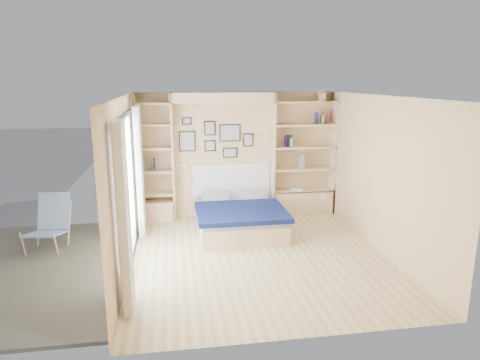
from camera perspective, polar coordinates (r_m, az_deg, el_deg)
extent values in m
plane|color=#D5BC86|center=(6.92, 2.49, -10.10)|extent=(4.50, 4.50, 0.00)
plane|color=tan|center=(8.69, -0.38, 3.40)|extent=(4.00, 0.00, 4.00)
plane|color=tan|center=(4.43, 8.50, -6.60)|extent=(4.00, 0.00, 4.00)
plane|color=tan|center=(6.43, -15.13, -0.62)|extent=(0.00, 4.50, 4.50)
plane|color=tan|center=(7.19, 18.42, 0.60)|extent=(0.00, 4.50, 4.50)
plane|color=white|center=(6.35, 2.72, 11.07)|extent=(4.50, 4.50, 0.00)
cube|color=tan|center=(8.42, -8.99, 2.91)|extent=(0.04, 0.35, 2.50)
cube|color=tan|center=(8.66, 4.39, 3.32)|extent=(0.04, 0.35, 2.50)
cube|color=tan|center=(8.36, -2.28, 10.92)|extent=(2.00, 0.35, 0.20)
cube|color=tan|center=(9.04, 12.32, 3.47)|extent=(0.04, 0.35, 2.50)
cube|color=tan|center=(8.45, -13.60, 2.74)|extent=(0.04, 0.35, 2.50)
cube|color=tan|center=(9.05, 8.29, -2.84)|extent=(1.30, 0.35, 0.50)
cube|color=tan|center=(8.68, -11.05, -4.01)|extent=(0.70, 0.35, 0.40)
cube|color=black|center=(6.27, -15.40, 8.11)|extent=(0.04, 2.08, 0.06)
cube|color=black|center=(6.82, -14.25, -10.61)|extent=(0.04, 2.08, 0.06)
cube|color=black|center=(5.49, -15.78, -4.66)|extent=(0.04, 0.06, 2.20)
cube|color=black|center=(7.45, -14.06, 0.14)|extent=(0.04, 0.06, 2.20)
cube|color=silver|center=(6.46, -14.89, -1.73)|extent=(0.01, 2.00, 2.20)
cube|color=white|center=(5.20, -15.17, -5.05)|extent=(0.10, 0.45, 2.30)
cube|color=white|center=(7.70, -13.24, 0.99)|extent=(0.10, 0.45, 2.30)
cube|color=tan|center=(8.99, 8.34, -1.31)|extent=(1.30, 0.35, 0.04)
cube|color=tan|center=(8.88, 8.44, 1.50)|extent=(1.30, 0.35, 0.04)
cube|color=tan|center=(8.80, 8.54, 4.37)|extent=(1.30, 0.35, 0.04)
cube|color=tan|center=(8.75, 8.64, 7.28)|extent=(1.30, 0.35, 0.04)
cube|color=tan|center=(8.71, 8.74, 10.22)|extent=(1.30, 0.35, 0.04)
cube|color=tan|center=(8.58, -11.16, -1.77)|extent=(0.70, 0.35, 0.04)
cube|color=tan|center=(8.48, -11.29, 1.16)|extent=(0.70, 0.35, 0.04)
cube|color=tan|center=(8.40, -11.43, 4.17)|extent=(0.70, 0.35, 0.04)
cube|color=tan|center=(8.34, -11.57, 7.22)|extent=(0.70, 0.35, 0.04)
cube|color=tan|center=(8.31, -11.70, 9.96)|extent=(0.70, 0.35, 0.04)
cube|color=tan|center=(7.99, -0.20, -5.55)|extent=(1.49, 1.86, 0.33)
cube|color=#9AA0A8|center=(7.93, -0.20, -4.10)|extent=(1.45, 1.82, 0.10)
cube|color=#0C143D|center=(7.61, 0.17, -4.30)|extent=(1.59, 1.30, 0.08)
cube|color=#9AA0A8|center=(8.45, -3.36, -2.23)|extent=(0.51, 0.37, 0.12)
cube|color=#9AA0A8|center=(8.55, 1.61, -2.03)|extent=(0.51, 0.37, 0.12)
cube|color=white|center=(8.75, -1.18, -0.08)|extent=(1.59, 0.04, 0.70)
cube|color=black|center=(8.53, -7.04, 5.15)|extent=(0.32, 0.02, 0.40)
cube|color=gray|center=(8.52, -7.04, 5.14)|extent=(0.28, 0.01, 0.36)
cube|color=black|center=(8.52, -4.05, 6.90)|extent=(0.22, 0.02, 0.28)
cube|color=gray|center=(8.51, -4.04, 6.90)|extent=(0.18, 0.01, 0.24)
cube|color=black|center=(8.57, -4.01, 4.58)|extent=(0.22, 0.02, 0.22)
cube|color=gray|center=(8.56, -4.00, 4.57)|extent=(0.18, 0.01, 0.18)
cube|color=black|center=(8.58, -1.36, 6.30)|extent=(0.42, 0.02, 0.34)
cube|color=gray|center=(8.57, -1.35, 6.29)|extent=(0.38, 0.01, 0.30)
cube|color=black|center=(8.64, -1.34, 3.67)|extent=(0.28, 0.02, 0.20)
cube|color=gray|center=(8.63, -1.33, 3.66)|extent=(0.24, 0.01, 0.16)
cube|color=black|center=(8.66, 1.09, 5.36)|extent=(0.20, 0.02, 0.26)
cube|color=gray|center=(8.65, 1.10, 5.35)|extent=(0.16, 0.01, 0.22)
cube|color=black|center=(8.48, -7.12, 7.82)|extent=(0.18, 0.02, 0.14)
cube|color=gray|center=(8.47, -7.12, 7.82)|extent=(0.14, 0.01, 0.10)
cylinder|color=silver|center=(8.38, -7.99, 1.98)|extent=(0.20, 0.02, 0.02)
cone|color=white|center=(8.38, -7.31, 1.87)|extent=(0.13, 0.12, 0.15)
cylinder|color=silver|center=(8.58, 3.58, 2.35)|extent=(0.20, 0.02, 0.02)
cone|color=white|center=(8.56, 2.92, 2.20)|extent=(0.13, 0.12, 0.15)
cube|color=#A51E1E|center=(8.68, 6.17, 5.02)|extent=(0.02, 0.15, 0.17)
cube|color=navy|center=(8.67, 6.15, 5.11)|extent=(0.03, 0.15, 0.20)
cube|color=black|center=(8.68, 6.43, 5.20)|extent=(0.03, 0.15, 0.23)
cube|color=#BFB28C|center=(8.70, 6.71, 5.03)|extent=(0.04, 0.15, 0.17)
cube|color=#26593F|center=(8.70, 6.92, 5.25)|extent=(0.03, 0.15, 0.24)
cube|color=#B42F2A|center=(8.81, 10.19, 7.99)|extent=(0.02, 0.15, 0.18)
cube|color=navy|center=(8.80, 10.16, 8.12)|extent=(0.03, 0.15, 0.22)
cube|color=tan|center=(8.84, 10.87, 7.93)|extent=(0.04, 0.15, 0.17)
cube|color=#26593F|center=(8.86, 11.22, 8.05)|extent=(0.03, 0.15, 0.21)
cube|color=maroon|center=(8.87, 11.37, 8.09)|extent=(0.03, 0.15, 0.22)
cube|color=navy|center=(8.45, -11.64, 1.89)|extent=(0.02, 0.15, 0.19)
cube|color=black|center=(8.45, -11.40, 2.03)|extent=(0.03, 0.15, 0.22)
cube|color=beige|center=(8.45, -11.48, 2.00)|extent=(0.03, 0.15, 0.22)
cube|color=tan|center=(8.80, 10.77, 10.80)|extent=(0.13, 0.13, 0.15)
cone|color=tan|center=(8.80, 10.80, 11.54)|extent=(0.20, 0.20, 0.08)
cube|color=slate|center=(8.83, 8.13, 2.56)|extent=(0.12, 0.12, 0.30)
cube|color=white|center=(8.88, 7.53, -1.22)|extent=(0.22, 0.16, 0.03)
cube|color=#6C6350|center=(7.18, -27.53, -10.79)|extent=(3.20, 4.00, 0.05)
cylinder|color=tan|center=(7.54, -26.97, -7.71)|extent=(0.05, 0.15, 0.45)
cylinder|color=tan|center=(7.34, -23.37, -7.89)|extent=(0.05, 0.15, 0.45)
cylinder|color=tan|center=(8.04, -25.20, -5.39)|extent=(0.08, 0.37, 0.74)
cylinder|color=tan|center=(7.86, -21.81, -5.49)|extent=(0.08, 0.37, 0.74)
cube|color=#2D5CA3|center=(7.60, -24.59, -6.55)|extent=(0.59, 0.68, 0.16)
cube|color=#2D5CA3|center=(7.91, -23.59, -3.79)|extent=(0.54, 0.31, 0.60)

